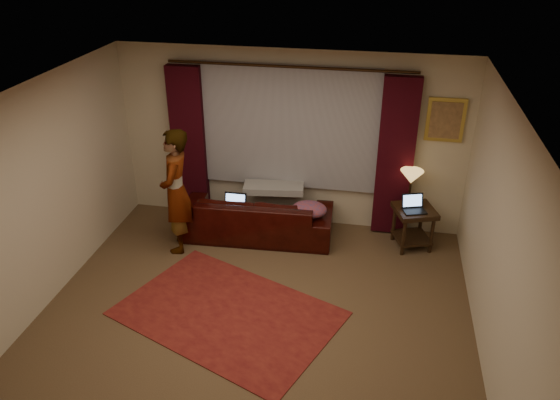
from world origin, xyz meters
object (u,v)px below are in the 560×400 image
object	(u,v)px
laptop_table	(415,204)
tiffany_lamp	(410,187)
end_table	(413,227)
laptop_sofa	(233,204)
person	(176,191)
sofa	(257,209)

from	to	relation	value
laptop_table	tiffany_lamp	bearing A→B (deg)	90.75
end_table	laptop_sofa	bearing A→B (deg)	-173.97
laptop_sofa	tiffany_lamp	size ratio (longest dim) A/B	0.69
tiffany_lamp	person	bearing A→B (deg)	-165.88
sofa	tiffany_lamp	bearing A→B (deg)	-176.24
sofa	laptop_sofa	world-z (taller)	sofa
sofa	end_table	distance (m)	2.21
sofa	person	xyz separation A→B (m)	(-0.98, -0.53, 0.44)
laptop_table	person	bearing A→B (deg)	171.48
end_table	tiffany_lamp	size ratio (longest dim) A/B	1.20
tiffany_lamp	person	size ratio (longest dim) A/B	0.29
sofa	laptop_sofa	xyz separation A→B (m)	(-0.30, -0.15, 0.11)
sofa	tiffany_lamp	size ratio (longest dim) A/B	4.30
laptop_sofa	tiffany_lamp	distance (m)	2.47
laptop_sofa	end_table	xyz separation A→B (m)	(2.51, 0.26, -0.25)
laptop_sofa	laptop_table	xyz separation A→B (m)	(2.49, 0.18, 0.16)
end_table	laptop_table	xyz separation A→B (m)	(-0.01, -0.09, 0.41)
tiffany_lamp	laptop_table	world-z (taller)	tiffany_lamp
sofa	tiffany_lamp	distance (m)	2.17
laptop_sofa	end_table	size ratio (longest dim) A/B	0.57
end_table	tiffany_lamp	distance (m)	0.58
tiffany_lamp	end_table	bearing A→B (deg)	-56.00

